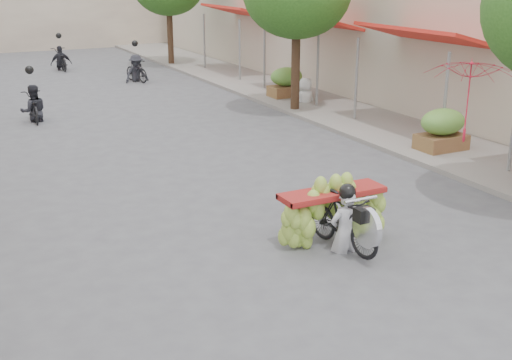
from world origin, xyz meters
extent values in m
cube|color=gray|center=(7.00, 15.00, 0.06)|extent=(4.00, 60.00, 0.12)
cube|color=#C0B39F|center=(12.00, 14.00, 3.00)|extent=(8.00, 40.00, 6.00)
cube|color=red|center=(7.12, 10.00, 2.75)|extent=(1.77, 4.20, 0.53)
cylinder|color=slate|center=(6.30, 8.10, 1.27)|extent=(0.08, 0.08, 2.55)
cylinder|color=slate|center=(6.30, 11.90, 1.27)|extent=(0.08, 0.08, 2.55)
cube|color=red|center=(7.12, 16.00, 2.75)|extent=(1.77, 4.20, 0.53)
cylinder|color=slate|center=(6.30, 14.10, 1.27)|extent=(0.08, 0.08, 2.55)
cylinder|color=slate|center=(6.30, 17.90, 1.27)|extent=(0.08, 0.08, 2.55)
cube|color=red|center=(7.12, 22.00, 2.75)|extent=(1.77, 4.20, 0.53)
cylinder|color=slate|center=(6.30, 20.10, 1.27)|extent=(0.08, 0.08, 2.55)
cylinder|color=slate|center=(6.30, 23.90, 1.27)|extent=(0.08, 0.08, 2.55)
cylinder|color=#3A2719|center=(5.40, 14.00, 1.60)|extent=(0.28, 0.28, 3.20)
cylinder|color=#3A2719|center=(5.40, 26.00, 1.60)|extent=(0.28, 0.28, 3.20)
cube|color=brown|center=(6.20, 8.00, 0.37)|extent=(1.20, 0.80, 0.50)
ellipsoid|color=#5B9437|center=(6.20, 8.00, 0.95)|extent=(1.20, 0.88, 0.66)
cube|color=brown|center=(6.20, 16.00, 0.37)|extent=(1.20, 0.80, 0.50)
ellipsoid|color=#5B9437|center=(6.20, 16.00, 0.95)|extent=(1.20, 0.88, 0.66)
imported|color=black|center=(0.68, 4.24, 0.49)|extent=(0.73, 1.71, 0.97)
cylinder|color=silver|center=(0.68, 3.59, 0.62)|extent=(0.10, 0.66, 0.66)
cube|color=black|center=(0.68, 3.69, 0.80)|extent=(0.28, 0.22, 0.22)
cylinder|color=silver|center=(0.68, 3.79, 1.02)|extent=(0.60, 0.05, 0.05)
cube|color=maroon|center=(0.68, 4.59, 0.88)|extent=(1.86, 0.55, 0.10)
imported|color=silver|center=(0.68, 4.19, 1.06)|extent=(0.55, 0.41, 1.52)
sphere|color=black|center=(0.68, 4.16, 1.79)|extent=(0.28, 0.28, 0.28)
imported|color=red|center=(5.82, 6.80, 2.57)|extent=(2.75, 2.75, 1.95)
imported|color=silver|center=(6.28, 14.79, 0.96)|extent=(0.90, 0.63, 1.67)
imported|color=black|center=(-2.43, 16.47, 0.43)|extent=(0.64, 1.56, 0.87)
imported|color=#23232A|center=(-2.43, 16.47, 1.12)|extent=(0.81, 0.51, 1.65)
sphere|color=black|center=(-2.43, 16.47, 1.58)|extent=(0.26, 0.26, 0.26)
imported|color=black|center=(2.52, 22.16, 0.47)|extent=(0.86, 1.66, 0.94)
imported|color=#23232A|center=(2.52, 22.16, 1.12)|extent=(1.16, 0.81, 1.65)
sphere|color=black|center=(2.52, 22.16, 1.58)|extent=(0.26, 0.26, 0.26)
imported|color=black|center=(0.34, 26.88, 0.49)|extent=(0.70, 1.76, 0.98)
imported|color=#23232A|center=(0.34, 26.88, 1.12)|extent=(0.98, 0.57, 1.65)
sphere|color=black|center=(0.34, 26.88, 1.58)|extent=(0.26, 0.26, 0.26)
camera|label=1|loc=(-5.03, -3.91, 4.45)|focal=45.00mm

